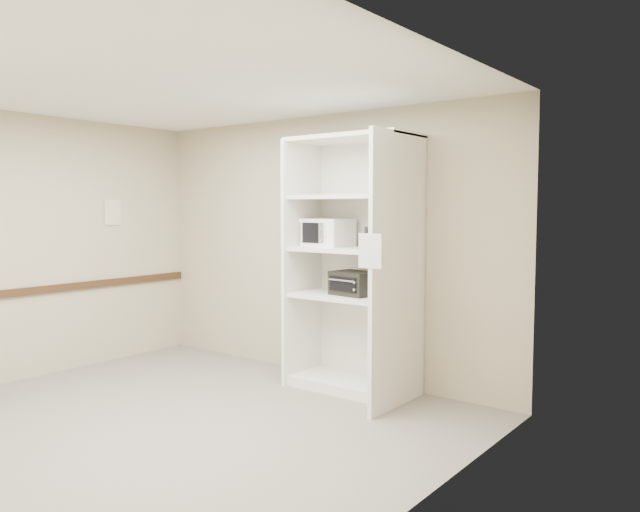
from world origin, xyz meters
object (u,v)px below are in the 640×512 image
Objects in this scene: microwave at (327,232)px; toaster_oven_upper at (389,238)px; toaster_oven_lower at (354,283)px; shelving_unit at (357,273)px.

microwave reaches higher than toaster_oven_upper.
shelving_unit is at bearing 8.18° from toaster_oven_lower.
microwave is (-0.38, 0.04, 0.38)m from shelving_unit.
toaster_oven_lower is (-0.36, -0.03, -0.44)m from toaster_oven_upper.
toaster_oven_lower is at bearing -179.78° from shelving_unit.
microwave is 0.59m from toaster_oven_lower.
shelving_unit is 5.97× the size of toaster_oven_lower.
microwave is 0.71m from toaster_oven_upper.
microwave is 1.12× the size of toaster_oven_lower.
shelving_unit is 5.34× the size of microwave.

